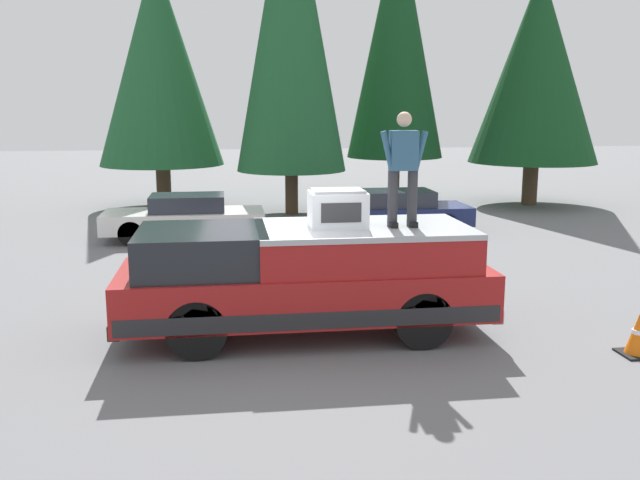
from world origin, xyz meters
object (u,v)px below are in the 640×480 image
at_px(compressor_unit, 338,208).
at_px(parked_car_white, 185,217).
at_px(pickup_truck, 305,278).
at_px(traffic_cone, 638,335).
at_px(person_on_truck_bed, 403,166).
at_px(parked_car_navy, 394,211).

distance_m(compressor_unit, parked_car_white, 8.53).
height_order(pickup_truck, traffic_cone, pickup_truck).
relative_size(pickup_truck, compressor_unit, 6.60).
xyz_separation_m(compressor_unit, traffic_cone, (-1.54, -4.00, -1.64)).
xyz_separation_m(compressor_unit, person_on_truck_bed, (-0.11, -0.96, 0.62)).
bearing_deg(parked_car_navy, traffic_cone, -173.54).
bearing_deg(parked_car_navy, person_on_truck_bed, 166.78).
xyz_separation_m(person_on_truck_bed, traffic_cone, (-1.43, -3.04, -2.26)).
bearing_deg(traffic_cone, parked_car_navy, 6.46).
bearing_deg(person_on_truck_bed, traffic_cone, -115.14).
bearing_deg(person_on_truck_bed, compressor_unit, 83.62).
relative_size(compressor_unit, traffic_cone, 1.35).
relative_size(pickup_truck, parked_car_navy, 1.35).
bearing_deg(parked_car_white, pickup_truck, -164.41).
height_order(person_on_truck_bed, parked_car_navy, person_on_truck_bed).
relative_size(pickup_truck, traffic_cone, 8.94).
distance_m(pickup_truck, person_on_truck_bed, 2.22).
bearing_deg(parked_car_white, person_on_truck_bed, -155.63).
distance_m(compressor_unit, parked_car_navy, 8.78).
distance_m(parked_car_navy, parked_car_white, 5.61).
bearing_deg(compressor_unit, traffic_cone, -110.99).
distance_m(compressor_unit, person_on_truck_bed, 1.15).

